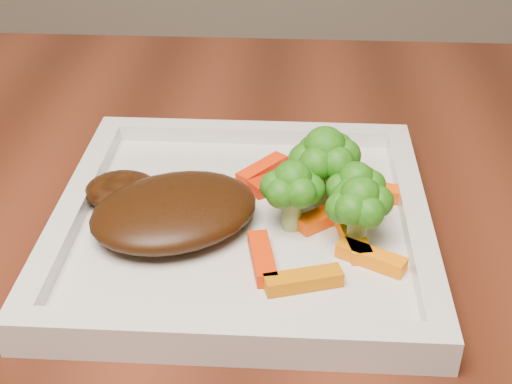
{
  "coord_description": "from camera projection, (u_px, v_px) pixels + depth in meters",
  "views": [
    {
      "loc": [
        -0.46,
        -0.44,
        1.06
      ],
      "look_at": [
        -0.49,
        -0.01,
        0.79
      ],
      "focal_mm": 50.0,
      "sensor_mm": 36.0,
      "label": 1
    }
  ],
  "objects": [
    {
      "name": "plate",
      "position": [
        243.0,
        227.0,
        0.53
      ],
      "size": [
        0.27,
        0.27,
        0.01
      ],
      "primitive_type": "cube",
      "color": "silver",
      "rests_on": "dining_table"
    },
    {
      "name": "steak",
      "position": [
        174.0,
        211.0,
        0.51
      ],
      "size": [
        0.15,
        0.14,
        0.03
      ],
      "primitive_type": "ellipsoid",
      "rotation": [
        0.0,
        0.0,
        0.51
      ],
      "color": "#371A08",
      "rests_on": "plate"
    },
    {
      "name": "broccoli_0",
      "position": [
        324.0,
        163.0,
        0.53
      ],
      "size": [
        0.07,
        0.07,
        0.07
      ],
      "primitive_type": null,
      "rotation": [
        0.0,
        0.0,
        0.2
      ],
      "color": "#147213",
      "rests_on": "plate"
    },
    {
      "name": "broccoli_1",
      "position": [
        355.0,
        186.0,
        0.51
      ],
      "size": [
        0.06,
        0.06,
        0.06
      ],
      "primitive_type": null,
      "rotation": [
        0.0,
        0.0,
        -0.2
      ],
      "color": "#336F12",
      "rests_on": "plate"
    },
    {
      "name": "broccoli_2",
      "position": [
        359.0,
        210.0,
        0.48
      ],
      "size": [
        0.06,
        0.06,
        0.06
      ],
      "primitive_type": null,
      "rotation": [
        0.0,
        0.0,
        -0.25
      ],
      "color": "#1A6811",
      "rests_on": "plate"
    },
    {
      "name": "broccoli_3",
      "position": [
        292.0,
        191.0,
        0.5
      ],
      "size": [
        0.06,
        0.06,
        0.06
      ],
      "primitive_type": null,
      "rotation": [
        0.0,
        0.0,
        -0.1
      ],
      "color": "#155D0F",
      "rests_on": "plate"
    },
    {
      "name": "carrot_0",
      "position": [
        303.0,
        280.0,
        0.46
      ],
      "size": [
        0.05,
        0.03,
        0.01
      ],
      "primitive_type": "cube",
      "rotation": [
        0.0,
        0.0,
        0.3
      ],
      "color": "#C86A03",
      "rests_on": "plate"
    },
    {
      "name": "carrot_1",
      "position": [
        371.0,
        257.0,
        0.48
      ],
      "size": [
        0.05,
        0.03,
        0.01
      ],
      "primitive_type": "cube",
      "rotation": [
        0.0,
        0.0,
        -0.5
      ],
      "color": "orange",
      "rests_on": "plate"
    },
    {
      "name": "carrot_2",
      "position": [
        262.0,
        258.0,
        0.48
      ],
      "size": [
        0.02,
        0.05,
        0.01
      ],
      "primitive_type": "cube",
      "rotation": [
        0.0,
        0.0,
        1.76
      ],
      "color": "red",
      "rests_on": "plate"
    },
    {
      "name": "carrot_3",
      "position": [
        381.0,
        192.0,
        0.55
      ],
      "size": [
        0.06,
        0.03,
        0.01
      ],
      "primitive_type": "cube",
      "rotation": [
        0.0,
        0.0,
        -0.22
      ],
      "color": "#F05203",
      "rests_on": "plate"
    },
    {
      "name": "carrot_4",
      "position": [
        284.0,
        179.0,
        0.57
      ],
      "size": [
        0.06,
        0.05,
        0.01
      ],
      "primitive_type": "cube",
      "rotation": [
        0.0,
        0.0,
        0.65
      ],
      "color": "red",
      "rests_on": "plate"
    },
    {
      "name": "carrot_5",
      "position": [
        352.0,
        236.0,
        0.5
      ],
      "size": [
        0.02,
        0.05,
        0.01
      ],
      "primitive_type": "cube",
      "rotation": [
        0.0,
        0.0,
        -1.36
      ],
      "color": "orange",
      "rests_on": "plate"
    },
    {
      "name": "carrot_6",
      "position": [
        329.0,
        215.0,
        0.52
      ],
      "size": [
        0.05,
        0.04,
        0.01
      ],
      "primitive_type": "cube",
      "rotation": [
        0.0,
        0.0,
        0.67
      ],
      "color": "#FE4E04",
      "rests_on": "plate"
    },
    {
      "name": "carrot_7",
      "position": [
        262.0,
        170.0,
        0.58
      ],
      "size": [
        0.04,
        0.05,
        0.01
      ],
      "primitive_type": "cube",
      "rotation": [
        0.0,
        0.0,
        0.9
      ],
      "color": "#F73004",
      "rests_on": "plate"
    }
  ]
}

